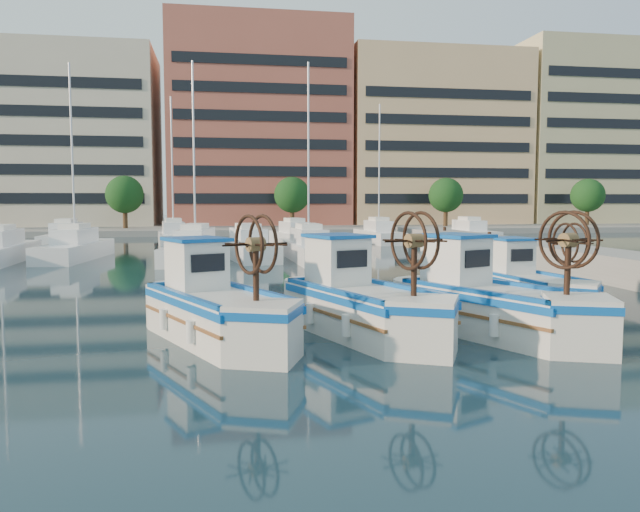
{
  "coord_description": "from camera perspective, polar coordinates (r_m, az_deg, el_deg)",
  "views": [
    {
      "loc": [
        -4.37,
        -15.79,
        3.44
      ],
      "look_at": [
        -0.72,
        6.13,
        1.5
      ],
      "focal_mm": 35.0,
      "sensor_mm": 36.0,
      "label": 1
    }
  ],
  "objects": [
    {
      "name": "ground",
      "position": [
        16.74,
        5.93,
        -6.9
      ],
      "size": [
        300.0,
        300.0,
        0.0
      ],
      "primitive_type": "plane",
      "color": "#193343",
      "rests_on": "ground"
    },
    {
      "name": "quay",
      "position": [
        29.59,
        26.55,
        -1.04
      ],
      "size": [
        3.0,
        60.0,
        1.2
      ],
      "primitive_type": "cube",
      "color": "gray",
      "rests_on": "ground"
    },
    {
      "name": "waterfront",
      "position": [
        82.32,
        0.11,
        10.33
      ],
      "size": [
        180.0,
        40.0,
        25.6
      ],
      "color": "gray",
      "rests_on": "ground"
    },
    {
      "name": "yacht_marina",
      "position": [
        43.75,
        -8.1,
        1.13
      ],
      "size": [
        36.08,
        23.8,
        11.5
      ],
      "color": "white",
      "rests_on": "ground"
    },
    {
      "name": "fishing_boat_a",
      "position": [
        15.69,
        -9.52,
        -4.49
      ],
      "size": [
        3.86,
        5.27,
        3.18
      ],
      "rotation": [
        0.0,
        0.0,
        0.42
      ],
      "color": "silver",
      "rests_on": "ground"
    },
    {
      "name": "fishing_boat_b",
      "position": [
        16.17,
        3.77,
        -4.09
      ],
      "size": [
        3.63,
        5.36,
        3.24
      ],
      "rotation": [
        0.0,
        0.0,
        0.34
      ],
      "color": "silver",
      "rests_on": "ground"
    },
    {
      "name": "fishing_boat_c",
      "position": [
        16.76,
        15.27,
        -3.93
      ],
      "size": [
        3.99,
        5.39,
        3.25
      ],
      "rotation": [
        0.0,
        0.0,
        0.43
      ],
      "color": "silver",
      "rests_on": "ground"
    },
    {
      "name": "fishing_boat_d",
      "position": [
        21.08,
        18.5,
        -2.51
      ],
      "size": [
        2.32,
        4.66,
        2.84
      ],
      "rotation": [
        0.0,
        0.0,
        0.11
      ],
      "color": "silver",
      "rests_on": "ground"
    }
  ]
}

